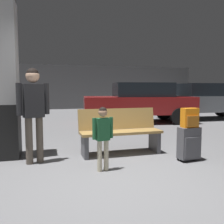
% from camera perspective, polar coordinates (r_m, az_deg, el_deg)
% --- Properties ---
extents(ground_plane, '(18.00, 18.00, 0.10)m').
position_cam_1_polar(ground_plane, '(7.30, -7.25, -5.18)').
color(ground_plane, slate).
extents(garage_back_wall, '(18.00, 0.12, 2.80)m').
position_cam_1_polar(garage_back_wall, '(16.01, -11.53, 5.67)').
color(garage_back_wall, '#565658').
rests_on(garage_back_wall, ground_plane).
extents(structural_pillar, '(0.57, 0.57, 2.86)m').
position_cam_1_polar(structural_pillar, '(4.95, -24.19, 6.50)').
color(structural_pillar, black).
rests_on(structural_pillar, ground_plane).
extents(bench, '(1.62, 0.58, 0.89)m').
position_cam_1_polar(bench, '(4.88, 1.85, -4.53)').
color(bench, '#9E7A42').
rests_on(bench, ground_plane).
extents(suitcase, '(0.40, 0.27, 0.60)m').
position_cam_1_polar(suitcase, '(4.61, 17.44, -6.90)').
color(suitcase, '#4C4C51').
rests_on(suitcase, ground_plane).
extents(backpack_bright, '(0.29, 0.20, 0.34)m').
position_cam_1_polar(backpack_bright, '(4.54, 17.59, -1.33)').
color(backpack_bright, orange).
rests_on(backpack_bright, suitcase).
extents(child, '(0.34, 0.19, 1.00)m').
position_cam_1_polar(child, '(3.81, -2.17, -4.62)').
color(child, beige).
rests_on(child, ground_plane).
extents(adult, '(0.53, 0.29, 1.63)m').
position_cam_1_polar(adult, '(4.38, -17.74, 1.53)').
color(adult, brown).
rests_on(adult, ground_plane).
extents(parked_car_near, '(4.28, 2.18, 1.51)m').
position_cam_1_polar(parked_car_near, '(9.45, 6.31, 2.44)').
color(parked_car_near, maroon).
rests_on(parked_car_near, ground_plane).
extents(parked_car_side, '(4.15, 1.90, 1.51)m').
position_cam_1_polar(parked_car_side, '(11.26, 21.01, 2.58)').
color(parked_car_side, slate).
rests_on(parked_car_side, ground_plane).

